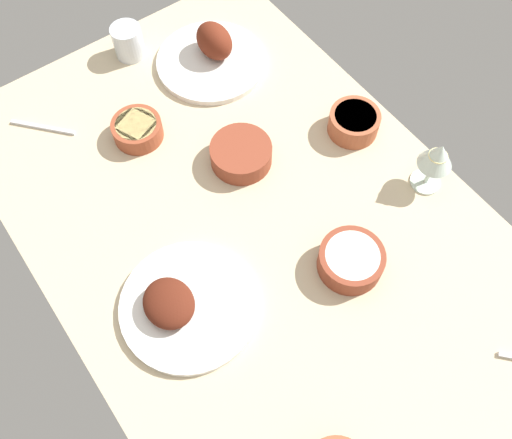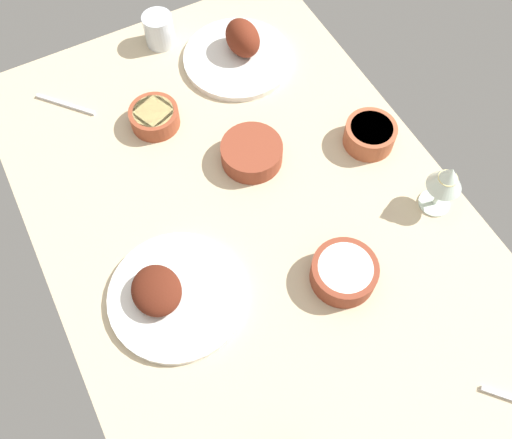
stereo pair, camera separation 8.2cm
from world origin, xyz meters
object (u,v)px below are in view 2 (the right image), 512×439
(plate_center_main, at_px, (240,51))
(plate_far_side, at_px, (171,294))
(bowl_onions, at_px, (252,152))
(bowl_pasta, at_px, (154,117))
(spoon_loose, at_px, (65,104))
(bowl_cream, at_px, (344,272))
(water_tumbler, at_px, (159,30))
(bowl_potatoes, at_px, (370,134))
(wine_glass, at_px, (447,180))

(plate_center_main, distance_m, plate_far_side, 0.68)
(plate_center_main, xyz_separation_m, bowl_onions, (-0.30, 0.12, 0.00))
(plate_far_side, relative_size, bowl_pasta, 2.38)
(bowl_onions, xyz_separation_m, bowl_pasta, (0.20, 0.16, -0.00))
(plate_far_side, distance_m, spoon_loose, 0.59)
(bowl_pasta, relative_size, bowl_cream, 0.86)
(water_tumbler, bearing_deg, bowl_onions, -175.25)
(bowl_cream, bearing_deg, bowl_onions, 4.40)
(water_tumbler, bearing_deg, plate_center_main, -133.25)
(bowl_potatoes, distance_m, bowl_onions, 0.28)
(bowl_cream, xyz_separation_m, wine_glass, (0.06, -0.28, 0.07))
(plate_center_main, relative_size, plate_far_side, 1.00)
(plate_far_side, height_order, bowl_onions, plate_far_side)
(plate_center_main, xyz_separation_m, bowl_cream, (-0.65, 0.09, 0.00))
(bowl_potatoes, relative_size, bowl_onions, 0.84)
(water_tumbler, distance_m, spoon_loose, 0.31)
(plate_far_side, xyz_separation_m, bowl_cream, (-0.13, -0.33, 0.01))
(water_tumbler, height_order, spoon_loose, water_tumbler)
(plate_center_main, height_order, bowl_potatoes, plate_center_main)
(bowl_pasta, height_order, spoon_loose, bowl_pasta)
(plate_far_side, xyz_separation_m, bowl_pasta, (0.43, -0.15, 0.01))
(bowl_pasta, relative_size, water_tumbler, 1.39)
(bowl_pasta, bearing_deg, bowl_onions, -142.33)
(bowl_potatoes, xyz_separation_m, wine_glass, (-0.21, -0.04, 0.07))
(plate_far_side, distance_m, bowl_cream, 0.36)
(bowl_potatoes, height_order, bowl_cream, bowl_potatoes)
(bowl_pasta, xyz_separation_m, spoon_loose, (0.16, 0.18, -0.02))
(plate_center_main, distance_m, bowl_potatoes, 0.41)
(bowl_onions, bearing_deg, wine_glass, -134.42)
(bowl_pasta, xyz_separation_m, wine_glass, (-0.50, -0.46, 0.07))
(bowl_cream, bearing_deg, bowl_potatoes, -42.01)
(plate_center_main, bearing_deg, spoon_loose, 82.22)
(water_tumbler, bearing_deg, bowl_potatoes, -150.23)
(plate_center_main, height_order, plate_far_side, plate_center_main)
(plate_far_side, bearing_deg, spoon_loose, 2.77)
(plate_center_main, relative_size, bowl_potatoes, 2.35)
(plate_far_side, height_order, wine_glass, wine_glass)
(bowl_cream, xyz_separation_m, spoon_loose, (0.71, 0.36, -0.03))
(bowl_potatoes, height_order, bowl_pasta, bowl_potatoes)
(plate_center_main, height_order, bowl_pasta, plate_center_main)
(plate_far_side, relative_size, bowl_cream, 2.06)
(bowl_onions, distance_m, spoon_loose, 0.49)
(water_tumbler, bearing_deg, bowl_cream, -175.40)
(bowl_pasta, xyz_separation_m, bowl_cream, (-0.56, -0.18, 0.00))
(plate_center_main, bearing_deg, wine_glass, -162.96)
(plate_far_side, distance_m, water_tumbler, 0.73)
(bowl_cream, height_order, spoon_loose, bowl_cream)
(bowl_onions, bearing_deg, spoon_loose, 42.76)
(plate_center_main, distance_m, wine_glass, 0.63)
(bowl_pasta, relative_size, wine_glass, 0.85)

